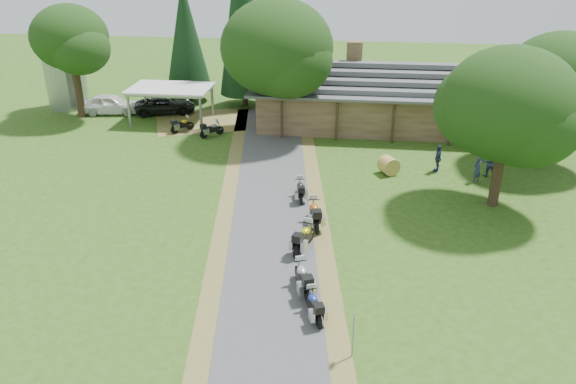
# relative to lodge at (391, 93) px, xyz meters

# --- Properties ---
(ground) EXTENTS (120.00, 120.00, 0.00)m
(ground) POSITION_rel_lodge_xyz_m (-6.00, -24.00, -2.45)
(ground) COLOR #2B4D15
(ground) RESTS_ON ground
(driveway) EXTENTS (51.95, 51.95, 0.00)m
(driveway) POSITION_rel_lodge_xyz_m (-6.50, -20.00, -2.45)
(driveway) COLOR #404042
(driveway) RESTS_ON ground
(lodge) EXTENTS (21.40, 9.40, 4.90)m
(lodge) POSITION_rel_lodge_xyz_m (0.00, 0.00, 0.00)
(lodge) COLOR brown
(lodge) RESTS_ON ground
(silo) EXTENTS (3.54, 3.54, 6.75)m
(silo) POSITION_rel_lodge_xyz_m (-27.32, 1.34, 0.92)
(silo) COLOR gray
(silo) RESTS_ON ground
(carport) EXTENTS (6.35, 4.24, 2.75)m
(carport) POSITION_rel_lodge_xyz_m (-17.27, -1.31, -1.08)
(carport) COLOR silver
(carport) RESTS_ON ground
(car_white_sedan) EXTENTS (3.49, 6.49, 2.06)m
(car_white_sedan) POSITION_rel_lodge_xyz_m (-22.98, -0.04, -1.42)
(car_white_sedan) COLOR silver
(car_white_sedan) RESTS_ON ground
(car_dark_suv) EXTENTS (3.73, 5.83, 2.07)m
(car_dark_suv) POSITION_rel_lodge_xyz_m (-18.49, 0.62, -1.42)
(car_dark_suv) COLOR black
(car_dark_suv) RESTS_ON ground
(motorcycle_row_a) EXTENTS (1.15, 1.85, 1.20)m
(motorcycle_row_a) POSITION_rel_lodge_xyz_m (-4.03, -25.16, -1.85)
(motorcycle_row_a) COLOR navy
(motorcycle_row_a) RESTS_ON ground
(motorcycle_row_b) EXTENTS (1.31, 2.12, 1.38)m
(motorcycle_row_b) POSITION_rel_lodge_xyz_m (-4.63, -23.44, -1.76)
(motorcycle_row_b) COLOR #A8AAB1
(motorcycle_row_b) RESTS_ON ground
(motorcycle_row_c) EXTENTS (1.24, 2.16, 1.41)m
(motorcycle_row_c) POSITION_rel_lodge_xyz_m (-4.91, -20.04, -1.75)
(motorcycle_row_c) COLOR #BFBD02
(motorcycle_row_c) RESTS_ON ground
(motorcycle_row_d) EXTENTS (1.11, 2.23, 1.46)m
(motorcycle_row_d) POSITION_rel_lodge_xyz_m (-4.58, -17.56, -1.72)
(motorcycle_row_d) COLOR #CB5B19
(motorcycle_row_d) RESTS_ON ground
(motorcycle_row_e) EXTENTS (0.88, 1.86, 1.22)m
(motorcycle_row_e) POSITION_rel_lodge_xyz_m (-5.63, -14.48, -1.84)
(motorcycle_row_e) COLOR black
(motorcycle_row_e) RESTS_ON ground
(motorcycle_carport_a) EXTENTS (1.60, 1.68, 1.20)m
(motorcycle_carport_a) POSITION_rel_lodge_xyz_m (-15.73, -3.85, -1.85)
(motorcycle_carport_a) COLOR gold
(motorcycle_carport_a) RESTS_ON ground
(motorcycle_carport_b) EXTENTS (1.66, 1.67, 1.22)m
(motorcycle_carport_b) POSITION_rel_lodge_xyz_m (-13.25, -4.62, -1.84)
(motorcycle_carport_b) COLOR gray
(motorcycle_carport_b) RESTS_ON ground
(person_a) EXTENTS (0.68, 0.66, 1.96)m
(person_a) POSITION_rel_lodge_xyz_m (4.78, -10.79, -1.47)
(person_a) COLOR navy
(person_a) RESTS_ON ground
(person_b) EXTENTS (0.64, 0.47, 2.21)m
(person_b) POSITION_rel_lodge_xyz_m (5.68, -9.84, -1.35)
(person_b) COLOR navy
(person_b) RESTS_ON ground
(person_c) EXTENTS (0.60, 0.70, 2.08)m
(person_c) POSITION_rel_lodge_xyz_m (2.61, -9.43, -1.41)
(person_c) COLOR navy
(person_c) RESTS_ON ground
(hay_bale) EXTENTS (1.45, 1.41, 1.11)m
(hay_bale) POSITION_rel_lodge_xyz_m (-0.48, -10.18, -1.90)
(hay_bale) COLOR #A5893C
(hay_bale) RESTS_ON ground
(sign_post) EXTENTS (0.35, 0.06, 1.94)m
(sign_post) POSITION_rel_lodge_xyz_m (-2.48, -27.32, -1.48)
(sign_post) COLOR gray
(sign_post) RESTS_ON ground
(oak_lodge_left) EXTENTS (7.97, 7.97, 10.49)m
(oak_lodge_left) POSITION_rel_lodge_xyz_m (-8.43, -3.69, 2.79)
(oak_lodge_left) COLOR #143710
(oak_lodge_left) RESTS_ON ground
(oak_lodge_right) EXTENTS (6.78, 6.78, 9.04)m
(oak_lodge_right) POSITION_rel_lodge_xyz_m (9.76, -7.02, 2.07)
(oak_lodge_right) COLOR #143710
(oak_lodge_right) RESTS_ON ground
(oak_driveway) EXTENTS (7.07, 7.07, 9.39)m
(oak_driveway) POSITION_rel_lodge_xyz_m (5.15, -13.97, 2.24)
(oak_driveway) COLOR #143710
(oak_driveway) RESTS_ON ground
(oak_silo) EXTENTS (5.94, 5.94, 10.34)m
(oak_silo) POSITION_rel_lodge_xyz_m (-25.04, -1.16, 2.72)
(oak_silo) COLOR #143710
(oak_silo) RESTS_ON ground
(cedar_near) EXTENTS (4.23, 4.23, 14.87)m
(cedar_near) POSITION_rel_lodge_xyz_m (-12.30, 3.73, 4.98)
(cedar_near) COLOR black
(cedar_near) RESTS_ON ground
(cedar_far) EXTENTS (3.99, 3.99, 10.43)m
(cedar_far) POSITION_rel_lodge_xyz_m (-17.47, 4.55, 2.76)
(cedar_far) COLOR black
(cedar_far) RESTS_ON ground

